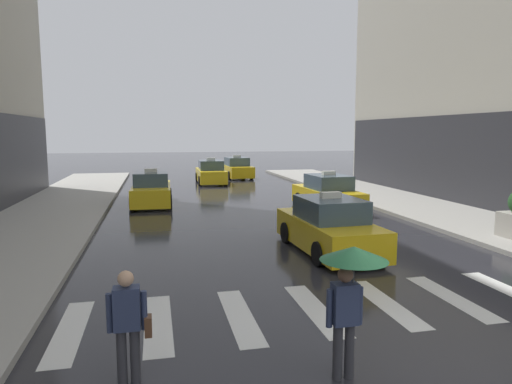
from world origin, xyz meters
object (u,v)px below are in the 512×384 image
(taxi_lead, at_px, (329,228))
(pedestrian_with_umbrella, at_px, (351,276))
(pedestrian_with_handbag, at_px, (128,321))
(taxi_third, at_px, (152,190))
(taxi_fifth, at_px, (237,169))
(taxi_second, at_px, (327,194))
(taxi_fourth, at_px, (211,173))

(taxi_lead, relative_size, pedestrian_with_umbrella, 2.37)
(taxi_lead, distance_m, pedestrian_with_handbag, 8.27)
(taxi_third, bearing_deg, taxi_fifth, 62.69)
(taxi_lead, distance_m, taxi_second, 7.48)
(taxi_lead, bearing_deg, taxi_fourth, 93.56)
(taxi_second, bearing_deg, taxi_fifth, 95.17)
(taxi_second, height_order, taxi_fourth, same)
(pedestrian_with_umbrella, bearing_deg, taxi_fifth, 83.01)
(taxi_lead, xyz_separation_m, pedestrian_with_umbrella, (-2.35, -6.73, 0.79))
(taxi_second, bearing_deg, pedestrian_with_handbag, -121.48)
(taxi_fifth, xyz_separation_m, pedestrian_with_umbrella, (-3.61, -29.46, 0.79))
(taxi_third, bearing_deg, taxi_lead, -63.06)
(taxi_second, distance_m, pedestrian_with_umbrella, 14.63)
(taxi_second, relative_size, taxi_fifth, 1.00)
(taxi_second, xyz_separation_m, taxi_fourth, (-3.88, 12.25, 0.00))
(taxi_fourth, bearing_deg, taxi_third, -113.94)
(taxi_third, bearing_deg, pedestrian_with_handbag, -90.76)
(taxi_second, xyz_separation_m, taxi_third, (-7.88, 3.24, 0.00))
(taxi_fourth, relative_size, taxi_fifth, 0.99)
(taxi_third, bearing_deg, pedestrian_with_umbrella, -80.48)
(pedestrian_with_umbrella, bearing_deg, taxi_third, 99.52)
(taxi_third, relative_size, pedestrian_with_handbag, 2.78)
(taxi_second, xyz_separation_m, pedestrian_with_umbrella, (-5.04, -13.71, 0.79))
(taxi_lead, relative_size, taxi_fifth, 1.00)
(taxi_third, xyz_separation_m, pedestrian_with_handbag, (-0.22, -16.47, 0.21))
(taxi_lead, relative_size, taxi_third, 1.00)
(taxi_lead, distance_m, pedestrian_with_umbrella, 7.18)
(taxi_fourth, bearing_deg, taxi_lead, -86.44)
(taxi_fifth, distance_m, pedestrian_with_handbag, 29.74)
(taxi_fourth, relative_size, pedestrian_with_handbag, 2.77)
(taxi_fourth, bearing_deg, taxi_fifth, 54.88)
(pedestrian_with_umbrella, distance_m, pedestrian_with_handbag, 3.16)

